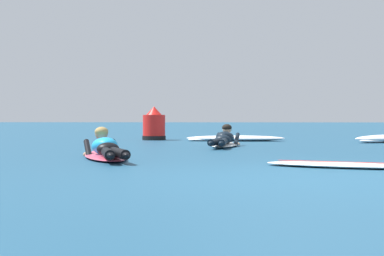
% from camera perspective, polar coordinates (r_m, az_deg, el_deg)
% --- Properties ---
extents(ground_plane, '(120.00, 120.00, 0.00)m').
position_cam_1_polar(ground_plane, '(16.60, 7.16, -1.24)').
color(ground_plane, navy).
extents(surfer_near, '(1.28, 2.58, 0.54)m').
position_cam_1_polar(surfer_near, '(9.69, -7.89, -2.05)').
color(surfer_near, '#E54C66').
rests_on(surfer_near, ground).
extents(surfer_far, '(0.71, 2.52, 0.55)m').
position_cam_1_polar(surfer_far, '(13.53, 2.94, -1.14)').
color(surfer_far, white).
rests_on(surfer_far, ground).
extents(drifting_surfboard, '(2.12, 1.22, 0.16)m').
position_cam_1_polar(drifting_surfboard, '(8.25, 13.84, -3.30)').
color(drifting_surfboard, white).
rests_on(drifting_surfboard, ground).
extents(whitewater_far_band, '(2.67, 0.92, 0.15)m').
position_cam_1_polar(whitewater_far_band, '(16.93, 4.00, -0.96)').
color(whitewater_far_band, white).
rests_on(whitewater_far_band, ground).
extents(channel_marker_buoy, '(0.67, 0.67, 0.95)m').
position_cam_1_polar(channel_marker_buoy, '(17.64, -3.49, 0.11)').
color(channel_marker_buoy, red).
rests_on(channel_marker_buoy, ground).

